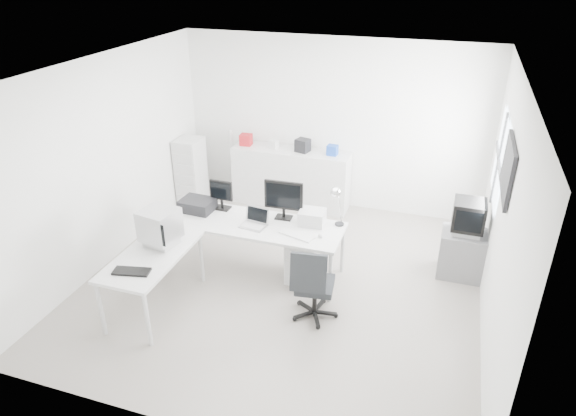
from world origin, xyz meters
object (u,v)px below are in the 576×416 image
(side_desk, at_px, (155,280))
(tv_cabinet, at_px, (462,254))
(inkjet_printer, at_px, (197,205))
(lcd_monitor_small, at_px, (221,195))
(main_desk, at_px, (253,247))
(crt_tv, at_px, (468,218))
(laptop, at_px, (253,219))
(office_chair, at_px, (315,281))
(laser_printer, at_px, (312,217))
(filing_cabinet, at_px, (191,171))
(lcd_monitor_large, at_px, (284,200))
(drawer_pedestal, at_px, (304,259))
(crt_monitor, at_px, (160,229))
(sideboard, at_px, (291,178))

(side_desk, relative_size, tv_cabinet, 2.19)
(inkjet_printer, xyz_separation_m, lcd_monitor_small, (0.30, 0.15, 0.12))
(main_desk, height_order, crt_tv, crt_tv)
(lcd_monitor_small, relative_size, laptop, 1.12)
(main_desk, xyz_separation_m, lcd_monitor_small, (-0.55, 0.25, 0.58))
(inkjet_printer, xyz_separation_m, crt_tv, (3.54, 0.69, 0.04))
(main_desk, distance_m, laptop, 0.51)
(main_desk, xyz_separation_m, tv_cabinet, (2.69, 0.79, -0.06))
(lcd_monitor_small, height_order, office_chair, lcd_monitor_small)
(laser_printer, xyz_separation_m, tv_cabinet, (1.94, 0.57, -0.52))
(laptop, bearing_deg, inkjet_printer, 175.80)
(laser_printer, relative_size, filing_cabinet, 0.29)
(side_desk, distance_m, tv_cabinet, 4.01)
(lcd_monitor_small, bearing_deg, crt_tv, 11.02)
(inkjet_printer, distance_m, lcd_monitor_large, 1.22)
(filing_cabinet, bearing_deg, main_desk, -43.09)
(lcd_monitor_small, xyz_separation_m, office_chair, (1.60, -0.92, -0.46))
(drawer_pedestal, distance_m, laser_printer, 0.57)
(office_chair, bearing_deg, lcd_monitor_large, 119.72)
(tv_cabinet, bearing_deg, main_desk, -163.53)
(lcd_monitor_large, relative_size, crt_monitor, 1.27)
(side_desk, xyz_separation_m, lcd_monitor_small, (0.30, 1.35, 0.58))
(sideboard, bearing_deg, crt_monitor, -103.21)
(main_desk, bearing_deg, filing_cabinet, 136.91)
(main_desk, xyz_separation_m, lcd_monitor_large, (0.35, 0.25, 0.64))
(drawer_pedestal, bearing_deg, laser_printer, 73.61)
(laptop, relative_size, crt_monitor, 0.86)
(main_desk, relative_size, drawer_pedestal, 4.00)
(laptop, relative_size, crt_tv, 0.73)
(lcd_monitor_large, xyz_separation_m, tv_cabinet, (2.34, 0.54, -0.70))
(laptop, bearing_deg, laser_printer, 32.90)
(crt_monitor, bearing_deg, main_desk, 55.17)
(crt_tv, xyz_separation_m, filing_cabinet, (-4.50, 0.90, -0.30))
(crt_monitor, bearing_deg, office_chair, 15.54)
(crt_monitor, bearing_deg, crt_tv, 35.11)
(laser_printer, xyz_separation_m, crt_monitor, (-1.60, -1.07, 0.12))
(office_chair, bearing_deg, lcd_monitor_small, 142.62)
(crt_tv, bearing_deg, sideboard, 154.92)
(lcd_monitor_small, height_order, crt_monitor, crt_monitor)
(inkjet_printer, relative_size, laptop, 1.23)
(drawer_pedestal, bearing_deg, crt_tv, 20.55)
(inkjet_printer, bearing_deg, laptop, -9.65)
(lcd_monitor_large, distance_m, tv_cabinet, 2.50)
(drawer_pedestal, xyz_separation_m, office_chair, (0.35, -0.72, 0.19))
(crt_monitor, bearing_deg, drawer_pedestal, 40.31)
(crt_monitor, bearing_deg, sideboard, 86.96)
(crt_tv, bearing_deg, lcd_monitor_large, -166.89)
(side_desk, xyz_separation_m, sideboard, (0.70, 3.22, 0.12))
(tv_cabinet, bearing_deg, laser_printer, -163.48)
(main_desk, height_order, sideboard, sideboard)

